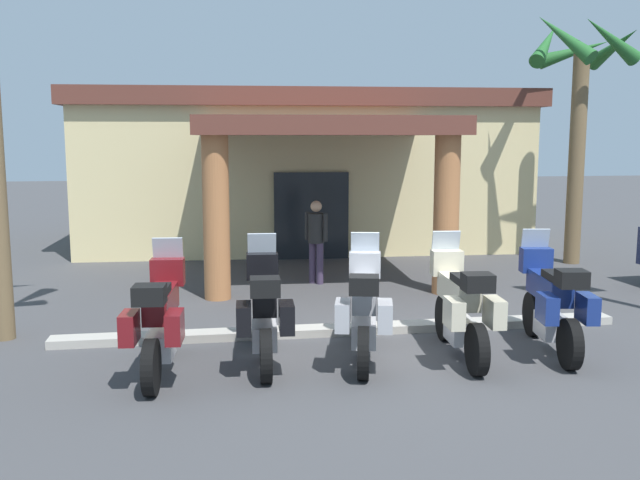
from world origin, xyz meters
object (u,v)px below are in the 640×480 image
Objects in this scene: motorcycle_maroon at (160,319)px; palm_tree_near_portico at (580,88)px; motorcycle_black at (264,311)px; motorcycle_cream at (461,306)px; motel_building at (301,167)px; motorcycle_blue at (552,302)px; pedestrian at (316,236)px; motorcycle_silver at (364,309)px.

palm_tree_near_portico reaches higher than motorcycle_maroon.
motorcycle_black is (1.31, 0.22, 0.00)m from motorcycle_maroon.
motel_building is at bearing 8.01° from motorcycle_cream.
motorcycle_blue is (3.94, -0.15, 0.00)m from motorcycle_black.
motorcycle_maroon is at bearing -144.28° from palm_tree_near_portico.
motorcycle_maroon is at bearing 14.57° from pedestrian.
motorcycle_black is 3.94m from motorcycle_blue.
motorcycle_cream is at bearing -84.05° from motorcycle_maroon.
motorcycle_maroon is at bearing 102.82° from motorcycle_black.
motorcycle_silver is 1.30× the size of pedestrian.
motorcycle_cream is (1.31, -0.07, 0.00)m from motorcycle_silver.
motel_building reaches higher than pedestrian.
motorcycle_blue is at bearing -120.58° from palm_tree_near_portico.
motel_building is 6.05m from pedestrian.
motorcycle_blue is 5.64m from pedestrian.
motorcycle_cream is 1.00× the size of motorcycle_blue.
palm_tree_near_portico reaches higher than pedestrian.
motorcycle_silver is at bearing 97.97° from motorcycle_blue.
motorcycle_silver is 2.63m from motorcycle_blue.
motel_building reaches higher than motorcycle_black.
motorcycle_cream is at bearing -79.65° from motorcycle_silver.
motorcycle_black is at bearing 96.85° from motorcycle_blue.
pedestrian is at bearing -23.23° from motorcycle_maroon.
palm_tree_near_portico is (5.80, -4.55, 1.93)m from motel_building.
motorcycle_maroon and motorcycle_cream have the same top height.
motorcycle_cream is at bearing -90.34° from motorcycle_black.
motorcycle_maroon is 11.63m from palm_tree_near_portico.
motel_building reaches higher than motorcycle_silver.
motorcycle_maroon is 1.00× the size of motorcycle_cream.
motorcycle_maroon is 1.33m from motorcycle_black.
motel_building is at bearing -6.90° from motorcycle_black.
motorcycle_blue is 0.38× the size of palm_tree_near_portico.
motorcycle_maroon is at bearing 99.80° from motorcycle_blue.
motel_building is 2.11× the size of palm_tree_near_portico.
pedestrian is (1.46, 4.91, 0.27)m from motorcycle_black.
motel_building is 7.62m from palm_tree_near_portico.
motorcycle_silver is at bearing 91.59° from motorcycle_cream.
motorcycle_cream is 0.39× the size of palm_tree_near_portico.
palm_tree_near_portico is at bearing -21.61° from motorcycle_blue.
palm_tree_near_portico reaches higher than motorcycle_blue.
motorcycle_cream is 8.88m from palm_tree_near_portico.
motorcycle_cream is at bearing 55.90° from pedestrian.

